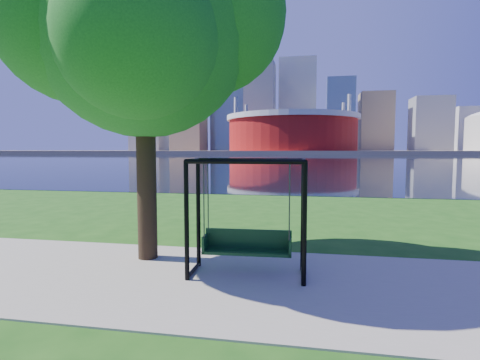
# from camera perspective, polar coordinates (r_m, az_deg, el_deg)

# --- Properties ---
(ground) EXTENTS (900.00, 900.00, 0.00)m
(ground) POSITION_cam_1_polar(r_m,az_deg,el_deg) (7.15, 1.45, -14.06)
(ground) COLOR #1E5114
(ground) RESTS_ON ground
(path) EXTENTS (120.00, 4.00, 0.03)m
(path) POSITION_cam_1_polar(r_m,az_deg,el_deg) (6.68, 0.74, -15.28)
(path) COLOR #9E937F
(path) RESTS_ON ground
(river) EXTENTS (900.00, 180.00, 0.02)m
(river) POSITION_cam_1_polar(r_m,az_deg,el_deg) (108.72, 9.97, 3.29)
(river) COLOR black
(river) RESTS_ON ground
(far_bank) EXTENTS (900.00, 228.00, 2.00)m
(far_bank) POSITION_cam_1_polar(r_m,az_deg,el_deg) (312.70, 10.35, 4.25)
(far_bank) COLOR #937F60
(far_bank) RESTS_ON ground
(stadium) EXTENTS (83.00, 83.00, 32.00)m
(stadium) POSITION_cam_1_polar(r_m,az_deg,el_deg) (242.24, 7.96, 7.34)
(stadium) COLOR maroon
(stadium) RESTS_ON far_bank
(skyline) EXTENTS (392.00, 66.00, 96.50)m
(skyline) POSITION_cam_1_polar(r_m,az_deg,el_deg) (327.86, 9.69, 10.38)
(skyline) COLOR gray
(skyline) RESTS_ON far_bank
(swing) EXTENTS (2.12, 0.99, 2.13)m
(swing) POSITION_cam_1_polar(r_m,az_deg,el_deg) (6.77, 1.11, -6.10)
(swing) COLOR black
(swing) RESTS_ON ground
(park_tree) EXTENTS (5.62, 5.08, 6.98)m
(park_tree) POSITION_cam_1_polar(r_m,az_deg,el_deg) (8.41, -14.67, 22.18)
(park_tree) COLOR black
(park_tree) RESTS_ON ground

